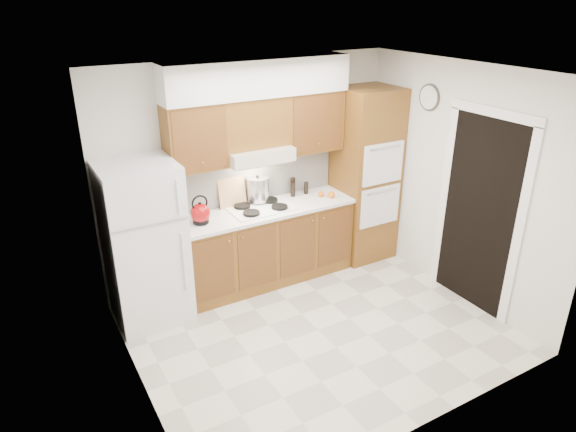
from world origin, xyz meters
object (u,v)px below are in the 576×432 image
(oven_cabinet, at_px, (365,175))
(stock_pot, at_px, (258,189))
(kettle, at_px, (200,213))
(fridge, at_px, (145,244))

(oven_cabinet, height_order, stock_pot, oven_cabinet)
(oven_cabinet, relative_size, stock_pot, 7.97)
(oven_cabinet, distance_m, kettle, 2.21)
(kettle, distance_m, stock_pot, 0.84)
(oven_cabinet, relative_size, kettle, 10.21)
(stock_pot, bearing_deg, kettle, -164.05)
(fridge, bearing_deg, oven_cabinet, 0.70)
(fridge, xyz_separation_m, stock_pot, (1.44, 0.26, 0.25))
(fridge, distance_m, stock_pot, 1.48)
(fridge, bearing_deg, kettle, 2.35)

